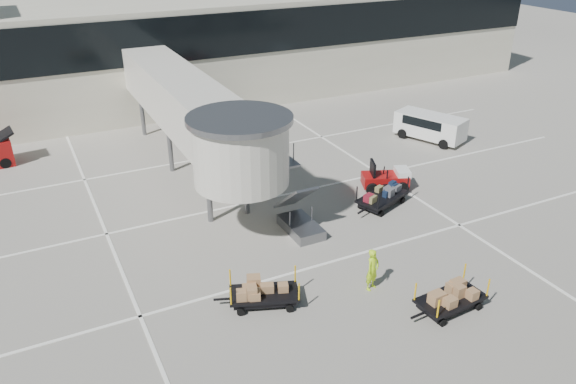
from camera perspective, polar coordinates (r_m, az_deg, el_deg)
name	(u,v)px	position (r m, az deg, el deg)	size (l,w,h in m)	color
ground	(384,277)	(24.71, 9.69, -8.49)	(140.00, 140.00, 0.00)	#BBB5A7
lane_markings	(277,193)	(31.32, -1.18, -0.14)	(40.00, 30.00, 0.02)	white
terminal	(172,49)	(48.61, -11.68, 14.06)	(64.00, 12.11, 15.20)	beige
jet_bridge	(198,114)	(31.15, -9.15, 7.87)	(5.70, 20.40, 6.03)	silver
baggage_tug	(386,179)	(32.08, 9.96, 1.32)	(2.86, 2.43, 1.70)	#9C0E0E
suitcase_cart	(382,197)	(30.23, 9.53, -0.46)	(3.67, 2.44, 1.42)	black
box_cart_near	(447,300)	(23.01, 15.87, -10.51)	(3.42, 1.56, 1.33)	black
box_cart_far	(263,292)	(22.60, -2.51, -10.14)	(3.41, 2.22, 1.32)	black
ground_worker	(373,270)	(23.42, 8.58, -7.80)	(0.68, 0.44, 1.86)	#ADE217
minivan	(428,125)	(39.94, 14.08, 6.65)	(3.57, 5.04, 1.77)	white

